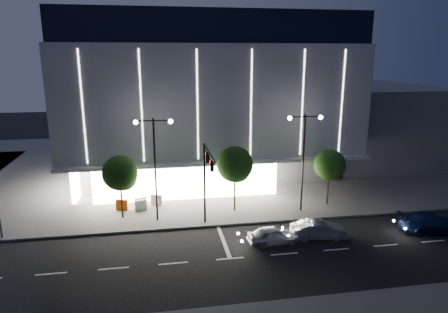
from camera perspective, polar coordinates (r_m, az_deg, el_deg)
ground at (r=30.18m, az=-3.50°, el=-13.31°), size 160.00×160.00×0.00m
sidewalk_museum at (r=53.05m, az=-0.98°, el=-0.88°), size 70.00×40.00×0.15m
museum at (r=49.47m, az=-3.07°, el=8.84°), size 30.00×25.80×18.00m
annex_building at (r=58.88m, az=19.71°, el=4.71°), size 16.00×20.00×10.00m
traffic_mast at (r=31.47m, az=-2.50°, el=-2.22°), size 0.33×5.89×7.07m
street_lamp_west at (r=33.58m, az=-9.88°, el=0.28°), size 3.16×0.36×9.00m
street_lamp_east at (r=35.91m, az=11.33°, el=1.13°), size 3.16×0.36×9.00m
tree_left at (r=35.22m, az=-14.59°, el=-2.56°), size 3.02×3.02×5.72m
tree_mid at (r=35.63m, az=1.60°, el=-1.40°), size 3.25×3.25×6.15m
tree_right at (r=38.48m, az=14.86°, el=-1.38°), size 2.91×2.91×5.51m
car_lead at (r=31.11m, az=7.03°, el=-11.13°), size 4.02×1.81×1.34m
car_second at (r=32.55m, az=13.36°, el=-10.16°), size 4.43×1.97×1.41m
car_third at (r=36.90m, az=27.69°, el=-8.37°), size 5.61×2.77×1.57m
barrier_a at (r=37.99m, az=-14.39°, el=-6.69°), size 1.13×0.55×1.00m
barrier_b at (r=37.50m, az=-11.81°, el=-6.82°), size 1.13×0.48×1.00m
barrier_c at (r=37.97m, az=-11.83°, el=-6.55°), size 1.13×0.55×1.00m
barrier_d at (r=38.56m, az=-9.61°, el=-6.12°), size 1.11×0.66×1.00m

